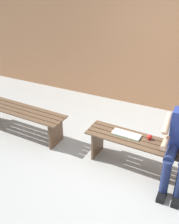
{
  "coord_description": "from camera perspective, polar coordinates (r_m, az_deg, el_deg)",
  "views": [
    {
      "loc": [
        -0.67,
        3.09,
        2.62
      ],
      "look_at": [
        0.76,
        0.15,
        0.82
      ],
      "focal_mm": 43.78,
      "sensor_mm": 36.0,
      "label": 1
    }
  ],
  "objects": [
    {
      "name": "bench_far",
      "position": [
        4.76,
        -14.56,
        -0.51
      ],
      "size": [
        1.76,
        0.47,
        0.47
      ],
      "rotation": [
        0.0,
        0.0,
        -0.04
      ],
      "color": "brown",
      "rests_on": "ground"
    },
    {
      "name": "apple",
      "position": [
        3.86,
        12.42,
        -5.15
      ],
      "size": [
        0.07,
        0.07,
        0.07
      ],
      "primitive_type": "sphere",
      "color": "red",
      "rests_on": "bench_near"
    },
    {
      "name": "ground_plane",
      "position": [
        3.79,
        -10.48,
        -15.8
      ],
      "size": [
        10.0,
        7.0,
        0.04
      ],
      "primitive_type": "cube",
      "color": "#9E9E99"
    },
    {
      "name": "brick_wall",
      "position": [
        5.39,
        13.32,
        15.88
      ],
      "size": [
        9.5,
        0.24,
        2.95
      ],
      "primitive_type": "cube",
      "color": "#B27A51",
      "rests_on": "ground"
    },
    {
      "name": "book_open",
      "position": [
        3.91,
        7.7,
        -4.68
      ],
      "size": [
        0.42,
        0.18,
        0.02
      ],
      "rotation": [
        0.0,
        0.0,
        -0.04
      ],
      "color": "white",
      "rests_on": "bench_near"
    },
    {
      "name": "bench_near",
      "position": [
        3.89,
        11.16,
        -7.43
      ],
      "size": [
        1.67,
        0.47,
        0.47
      ],
      "rotation": [
        0.0,
        0.0,
        -0.04
      ],
      "color": "brown",
      "rests_on": "ground"
    }
  ]
}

